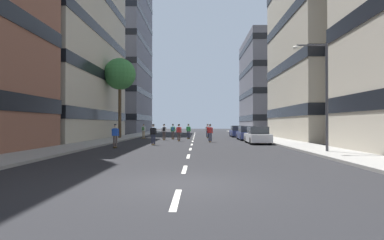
{
  "coord_description": "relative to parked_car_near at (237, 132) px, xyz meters",
  "views": [
    {
      "loc": [
        0.51,
        -9.65,
        1.8
      ],
      "look_at": [
        0.0,
        19.27,
        2.12
      ],
      "focal_mm": 30.17,
      "sensor_mm": 36.0,
      "label": 1
    }
  ],
  "objects": [
    {
      "name": "ground_plane",
      "position": [
        -5.87,
        -8.3,
        -0.7
      ],
      "size": [
        153.97,
        153.97,
        0.0
      ],
      "primitive_type": "plane",
      "color": "black"
    },
    {
      "name": "sidewalk_left",
      "position": [
        -14.49,
        -5.09,
        -0.63
      ],
      "size": [
        3.09,
        70.57,
        0.14
      ],
      "primitive_type": "cube",
      "color": "gray",
      "rests_on": "ground_plane"
    },
    {
      "name": "sidewalk_right",
      "position": [
        2.74,
        -5.09,
        -0.63
      ],
      "size": [
        3.09,
        70.57,
        0.14
      ],
      "primitive_type": "cube",
      "color": "gray",
      "rests_on": "ground_plane"
    },
    {
      "name": "lane_markings",
      "position": [
        -5.87,
        -8.46,
        -0.7
      ],
      "size": [
        0.16,
        57.2,
        0.01
      ],
      "color": "silver",
      "rests_on": "ground_plane"
    },
    {
      "name": "building_left_mid",
      "position": [
        -24.39,
        -7.2,
        10.83
      ],
      "size": [
        16.83,
        21.41,
        22.89
      ],
      "color": "#BCB29E",
      "rests_on": "ground_plane"
    },
    {
      "name": "building_left_far",
      "position": [
        -24.39,
        21.91,
        16.81
      ],
      "size": [
        16.83,
        19.31,
        34.84
      ],
      "color": "slate",
      "rests_on": "ground_plane"
    },
    {
      "name": "building_right_far",
      "position": [
        12.64,
        21.91,
        8.92
      ],
      "size": [
        16.83,
        18.51,
        19.05
      ],
      "color": "slate",
      "rests_on": "ground_plane"
    },
    {
      "name": "parked_car_near",
      "position": [
        0.0,
        0.0,
        0.0
      ],
      "size": [
        1.82,
        4.4,
        1.52
      ],
      "color": "navy",
      "rests_on": "ground_plane"
    },
    {
      "name": "parked_car_mid",
      "position": [
        0.0,
        -8.29,
        0.0
      ],
      "size": [
        1.82,
        4.4,
        1.52
      ],
      "color": "navy",
      "rests_on": "ground_plane"
    },
    {
      "name": "parked_car_far",
      "position": [
        0.0,
        -14.64,
        0.0
      ],
      "size": [
        1.82,
        4.4,
        1.52
      ],
      "color": "silver",
      "rests_on": "ground_plane"
    },
    {
      "name": "street_tree_near",
      "position": [
        -14.49,
        -6.07,
        6.85
      ],
      "size": [
        3.69,
        3.69,
        9.32
      ],
      "color": "#4C3823",
      "rests_on": "sidewalk_left"
    },
    {
      "name": "streetlamp_right",
      "position": [
        2.07,
        -24.06,
        3.44
      ],
      "size": [
        2.13,
        0.3,
        6.5
      ],
      "color": "#3F3F44",
      "rests_on": "sidewalk_right"
    },
    {
      "name": "skater_0",
      "position": [
        -4.12,
        -3.24,
        0.32
      ],
      "size": [
        0.53,
        0.9,
        1.78
      ],
      "color": "brown",
      "rests_on": "ground_plane"
    },
    {
      "name": "skater_1",
      "position": [
        -9.1,
        -16.62,
        0.32
      ],
      "size": [
        0.54,
        0.9,
        1.78
      ],
      "color": "brown",
      "rests_on": "ground_plane"
    },
    {
      "name": "skater_2",
      "position": [
        -8.22,
        -6.53,
        0.32
      ],
      "size": [
        0.53,
        0.9,
        1.78
      ],
      "color": "brown",
      "rests_on": "ground_plane"
    },
    {
      "name": "skater_3",
      "position": [
        -11.5,
        -19.75,
        0.29
      ],
      "size": [
        0.55,
        0.92,
        1.78
      ],
      "color": "brown",
      "rests_on": "ground_plane"
    },
    {
      "name": "skater_4",
      "position": [
        -4.16,
        -12.38,
        0.29
      ],
      "size": [
        0.54,
        0.91,
        1.78
      ],
      "color": "brown",
      "rests_on": "ground_plane"
    },
    {
      "name": "skater_5",
      "position": [
        -6.46,
        -5.49,
        0.29
      ],
      "size": [
        0.57,
        0.92,
        1.78
      ],
      "color": "brown",
      "rests_on": "ground_plane"
    },
    {
      "name": "skater_6",
      "position": [
        -7.3,
        -10.49,
        0.29
      ],
      "size": [
        0.53,
        0.9,
        1.78
      ],
      "color": "brown",
      "rests_on": "ground_plane"
    },
    {
      "name": "skater_7",
      "position": [
        -9.05,
        -8.44,
        0.32
      ],
      "size": [
        0.54,
        0.91,
        1.78
      ],
      "color": "brown",
      "rests_on": "ground_plane"
    },
    {
      "name": "skater_8",
      "position": [
        -11.88,
        -4.96,
        0.32
      ],
      "size": [
        0.57,
        0.92,
        1.78
      ],
      "color": "brown",
      "rests_on": "ground_plane"
    }
  ]
}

